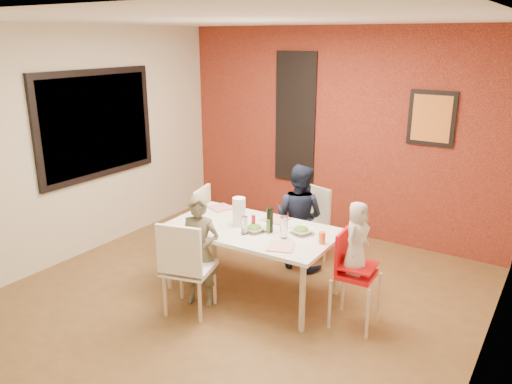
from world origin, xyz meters
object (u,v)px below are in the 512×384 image
Objects in this scene: dining_table at (252,234)px; paper_towel_roll at (239,212)px; chair_far at (310,220)px; chair_left at (195,218)px; child_near at (200,251)px; toddler at (357,238)px; high_chair at (352,270)px; chair_near at (185,264)px; child_far at (299,217)px; wine_bottle at (270,220)px.

paper_towel_roll is at bearing -174.65° from dining_table.
chair_left is at bearing -135.47° from chair_far.
toddler is (1.42, 0.46, 0.30)m from child_near.
chair_left is 2.23m from toddler.
high_chair reaches higher than chair_left.
child_near is at bearing -107.78° from paper_towel_roll.
chair_far is 3.00× the size of paper_towel_roll.
chair_near is 0.78× the size of child_far.
chair_far is at bearing 105.41° from chair_left.
chair_near reaches higher than chair_left.
chair_near is 0.79m from paper_towel_roll.
child_near is at bearing 71.34° from child_far.
wine_bottle is (-0.89, 0.03, 0.29)m from high_chair.
child_near reaches higher than chair_left.
child_far is 0.82m from wine_bottle.
dining_table is 5.82× the size of paper_towel_roll.
chair_near is 0.85× the size of child_near.
chair_near is 1.60m from toddler.
dining_table is at bearing 39.83° from child_near.
chair_near is 1.43× the size of toddler.
paper_towel_roll is (-0.15, -0.01, 0.21)m from dining_table.
toddler is at bearing -86.77° from high_chair.
wine_bottle reaches higher than chair_near.
toddler reaches higher than wine_bottle.
wine_bottle is at bearing -138.90° from chair_near.
chair_near reaches higher than chair_far.
dining_table is at bearing -126.28° from chair_near.
wine_bottle is at bearing 96.00° from child_far.
chair_near reaches higher than high_chair.
child_far is 1.31m from toddler.
paper_towel_roll is at bearing -176.63° from wine_bottle.
high_chair is 0.32m from toddler.
high_chair is 1.29m from paper_towel_roll.
toddler is 2.62× the size of wine_bottle.
high_chair is (1.10, -0.02, -0.10)m from dining_table.
high_chair is at bearing 139.97° from child_far.
child_far is 1.84× the size of toddler.
dining_table is 1.12m from chair_left.
chair_left is 1.04m from paper_towel_roll.
child_near is 0.75m from wine_bottle.
dining_table is 0.80m from child_far.
high_chair is at bearing -1.65° from wine_bottle.
high_chair is (2.15, -0.37, 0.05)m from chair_left.
toddler is 1.27m from paper_towel_roll.
chair_left is 0.78× the size of child_near.
chair_left is 3.47× the size of wine_bottle.
chair_left is at bearing 20.04° from child_far.
chair_near is 3.75× the size of wine_bottle.
chair_near is 1.08× the size of chair_left.
paper_towel_roll reaches higher than wine_bottle.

